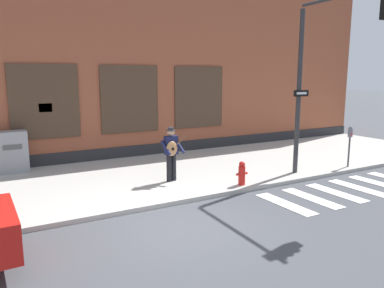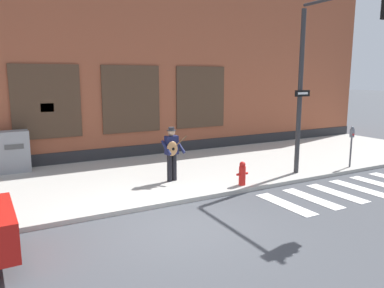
{
  "view_description": "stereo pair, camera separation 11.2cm",
  "coord_description": "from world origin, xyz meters",
  "px_view_note": "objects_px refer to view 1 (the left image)",
  "views": [
    {
      "loc": [
        -3.49,
        -6.84,
        3.22
      ],
      "look_at": [
        1.27,
        1.59,
        1.49
      ],
      "focal_mm": 35.0,
      "sensor_mm": 36.0,
      "label": 1
    },
    {
      "loc": [
        -3.39,
        -6.9,
        3.22
      ],
      "look_at": [
        1.27,
        1.59,
        1.49
      ],
      "focal_mm": 35.0,
      "sensor_mm": 36.0,
      "label": 2
    }
  ],
  "objects_px": {
    "busker": "(171,151)",
    "utility_box": "(12,152)",
    "fire_hydrant": "(242,173)",
    "parking_meter": "(350,140)",
    "traffic_light": "(331,56)"
  },
  "relations": [
    {
      "from": "busker",
      "to": "utility_box",
      "type": "distance_m",
      "value": 5.4
    },
    {
      "from": "fire_hydrant",
      "to": "busker",
      "type": "bearing_deg",
      "value": 139.64
    },
    {
      "from": "fire_hydrant",
      "to": "utility_box",
      "type": "bearing_deg",
      "value": 139.31
    },
    {
      "from": "busker",
      "to": "parking_meter",
      "type": "xyz_separation_m",
      "value": [
        6.24,
        -1.37,
        0.01
      ]
    },
    {
      "from": "utility_box",
      "to": "fire_hydrant",
      "type": "height_order",
      "value": "utility_box"
    },
    {
      "from": "traffic_light",
      "to": "parking_meter",
      "type": "xyz_separation_m",
      "value": [
        2.26,
        0.89,
        -2.76
      ]
    },
    {
      "from": "parking_meter",
      "to": "utility_box",
      "type": "xyz_separation_m",
      "value": [
        -10.32,
        4.9,
        -0.26
      ]
    },
    {
      "from": "parking_meter",
      "to": "fire_hydrant",
      "type": "xyz_separation_m",
      "value": [
        -4.64,
        0.01,
        -0.6
      ]
    },
    {
      "from": "busker",
      "to": "parking_meter",
      "type": "relative_size",
      "value": 1.14
    },
    {
      "from": "traffic_light",
      "to": "utility_box",
      "type": "bearing_deg",
      "value": 144.34
    },
    {
      "from": "traffic_light",
      "to": "fire_hydrant",
      "type": "height_order",
      "value": "traffic_light"
    },
    {
      "from": "traffic_light",
      "to": "busker",
      "type": "bearing_deg",
      "value": 150.41
    },
    {
      "from": "utility_box",
      "to": "parking_meter",
      "type": "bearing_deg",
      "value": -25.39
    },
    {
      "from": "busker",
      "to": "traffic_light",
      "type": "bearing_deg",
      "value": -29.59
    },
    {
      "from": "busker",
      "to": "parking_meter",
      "type": "height_order",
      "value": "busker"
    }
  ]
}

